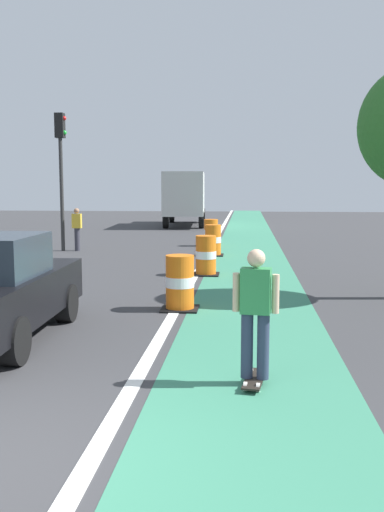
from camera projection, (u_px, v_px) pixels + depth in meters
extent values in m
cube|color=#387F60|center=(250.00, 270.00, 16.65)|extent=(2.50, 80.00, 0.01)
cube|color=silver|center=(199.00, 269.00, 16.78)|extent=(0.20, 80.00, 0.01)
cube|color=black|center=(255.00, 379.00, 7.08)|extent=(0.33, 0.82, 0.02)
cylinder|color=silver|center=(258.00, 387.00, 6.81)|extent=(0.06, 0.11, 0.11)
cylinder|color=silver|center=(245.00, 386.00, 6.85)|extent=(0.06, 0.11, 0.11)
cylinder|color=silver|center=(263.00, 374.00, 7.32)|extent=(0.06, 0.11, 0.11)
cylinder|color=silver|center=(251.00, 373.00, 7.35)|extent=(0.06, 0.11, 0.11)
cylinder|color=#2D3851|center=(263.00, 346.00, 7.01)|extent=(0.15, 0.15, 0.82)
cylinder|color=#2D3851|center=(247.00, 345.00, 7.05)|extent=(0.15, 0.15, 0.82)
cube|color=#338C4C|center=(256.00, 291.00, 6.94)|extent=(0.39, 0.27, 0.56)
cylinder|color=beige|center=(276.00, 294.00, 6.89)|extent=(0.09, 0.09, 0.48)
cylinder|color=beige|center=(236.00, 292.00, 7.01)|extent=(0.09, 0.09, 0.48)
sphere|color=beige|center=(256.00, 258.00, 6.90)|extent=(0.22, 0.22, 0.22)
cylinder|color=black|center=(66.00, 303.00, 10.32)|extent=(0.30, 0.69, 0.68)
cylinder|color=black|center=(13.00, 341.00, 7.80)|extent=(0.30, 0.69, 0.68)
cylinder|color=orange|center=(180.00, 297.00, 11.31)|extent=(0.56, 0.56, 0.42)
cylinder|color=white|center=(180.00, 282.00, 11.27)|extent=(0.57, 0.57, 0.21)
cylinder|color=orange|center=(180.00, 266.00, 11.23)|extent=(0.56, 0.56, 0.42)
cube|color=black|center=(180.00, 309.00, 11.34)|extent=(0.73, 0.73, 0.04)
cylinder|color=orange|center=(206.00, 266.00, 15.71)|extent=(0.56, 0.56, 0.42)
cylinder|color=white|center=(206.00, 255.00, 15.67)|extent=(0.57, 0.57, 0.21)
cylinder|color=orange|center=(206.00, 243.00, 15.63)|extent=(0.56, 0.56, 0.42)
cube|color=black|center=(206.00, 274.00, 15.73)|extent=(0.73, 0.73, 0.04)
cylinder|color=orange|center=(213.00, 249.00, 20.07)|extent=(0.56, 0.56, 0.42)
cylinder|color=white|center=(213.00, 240.00, 20.03)|extent=(0.57, 0.57, 0.21)
cylinder|color=orange|center=(213.00, 231.00, 19.99)|extent=(0.56, 0.56, 0.42)
cube|color=black|center=(213.00, 255.00, 20.09)|extent=(0.73, 0.73, 0.04)
cylinder|color=orange|center=(211.00, 240.00, 23.27)|extent=(0.56, 0.56, 0.42)
cylinder|color=white|center=(211.00, 232.00, 23.23)|extent=(0.57, 0.57, 0.21)
cylinder|color=orange|center=(211.00, 224.00, 23.20)|extent=(0.56, 0.56, 0.42)
cube|color=black|center=(211.00, 245.00, 23.30)|extent=(0.73, 0.73, 0.04)
cube|color=beige|center=(185.00, 194.00, 34.14)|extent=(2.63, 5.73, 2.50)
cube|color=silver|center=(187.00, 199.00, 38.01)|extent=(2.31, 2.03, 2.10)
cylinder|color=black|center=(172.00, 215.00, 37.98)|extent=(0.36, 0.98, 0.96)
cylinder|color=black|center=(203.00, 215.00, 37.91)|extent=(0.36, 0.98, 0.96)
cylinder|color=black|center=(166.00, 220.00, 32.97)|extent=(0.36, 0.98, 0.96)
cylinder|color=black|center=(201.00, 220.00, 32.90)|extent=(0.36, 0.98, 0.96)
cylinder|color=#2D2D2D|center=(62.00, 195.00, 21.32)|extent=(0.14, 0.14, 4.20)
cube|color=black|center=(60.00, 125.00, 21.01)|extent=(0.32, 0.32, 0.90)
sphere|color=red|center=(64.00, 118.00, 20.96)|extent=(0.16, 0.16, 0.16)
sphere|color=green|center=(65.00, 133.00, 21.03)|extent=(0.16, 0.16, 0.16)
cylinder|color=#33333D|center=(77.00, 239.00, 21.54)|extent=(0.20, 0.20, 0.86)
cube|color=gold|center=(77.00, 221.00, 21.45)|extent=(0.34, 0.20, 0.54)
sphere|color=#9E7051|center=(77.00, 211.00, 21.40)|extent=(0.20, 0.20, 0.20)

